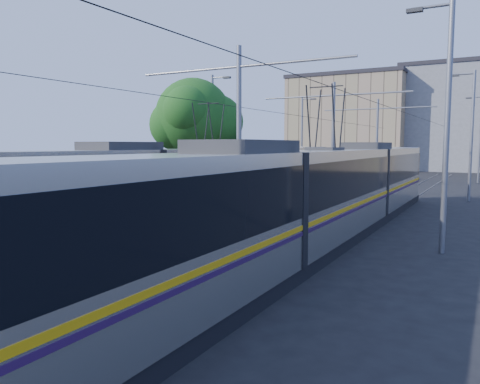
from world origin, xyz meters
The scene contains 13 objects.
ground centered at (0.00, 0.00, 0.00)m, with size 160.00×160.00×0.00m, color black.
platform centered at (0.00, 17.00, 0.15)m, with size 4.00×50.00×0.30m, color gray.
tactile_strip_left centered at (-1.45, 17.00, 0.30)m, with size 0.70×50.00×0.01m, color gray.
tactile_strip_right centered at (1.45, 17.00, 0.30)m, with size 0.70×50.00×0.01m, color gray.
rails centered at (0.00, 17.00, 0.02)m, with size 8.71×70.00×0.03m.
tram_left centered at (-3.60, 11.42, 1.71)m, with size 2.43×30.77×5.50m.
tram_right centered at (3.60, 7.75, 1.86)m, with size 2.43×30.20×5.50m.
catenary centered at (0.00, 14.15, 4.52)m, with size 9.20×70.00×7.00m.
street_lamps centered at (0.00, 21.00, 4.18)m, with size 15.18×38.22×8.00m.
shelter centered at (-0.01, 12.86, 1.69)m, with size 0.93×1.30×2.64m.
tree centered at (-7.42, 16.34, 5.13)m, with size 5.23×4.83×7.59m.
building_left centered at (-10.00, 60.00, 6.69)m, with size 16.32×12.24×13.36m.
building_centre centered at (6.00, 64.00, 7.14)m, with size 18.36×14.28×14.26m.
Camera 1 is at (8.93, -8.17, 3.49)m, focal length 35.00 mm.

